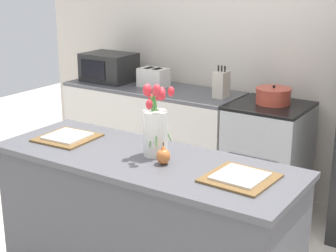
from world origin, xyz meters
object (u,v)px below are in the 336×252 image
at_px(stove_range, 267,158).
at_px(knife_block, 221,84).
at_px(plate_setting_left, 67,137).
at_px(pear_figurine, 163,156).
at_px(flower_vase, 155,127).
at_px(microwave, 109,67).
at_px(cooking_pot, 273,96).
at_px(plate_setting_right, 240,177).
at_px(toaster, 153,77).

distance_m(stove_range, knife_block, 0.73).
bearing_deg(plate_setting_left, pear_figurine, -2.71).
height_order(flower_vase, microwave, flower_vase).
xyz_separation_m(flower_vase, cooking_pot, (0.07, 1.57, -0.13)).
xyz_separation_m(plate_setting_left, microwave, (-0.97, 1.59, 0.10)).
relative_size(stove_range, plate_setting_left, 2.66).
height_order(plate_setting_right, microwave, microwave).
xyz_separation_m(plate_setting_right, knife_block, (-0.94, 1.59, 0.07)).
xyz_separation_m(toaster, knife_block, (0.72, -0.03, 0.03)).
bearing_deg(pear_figurine, knife_block, 107.12).
relative_size(stove_range, microwave, 1.91).
bearing_deg(microwave, toaster, 3.77).
relative_size(flower_vase, cooking_pot, 1.50).
height_order(plate_setting_left, knife_block, knife_block).
distance_m(flower_vase, pear_figurine, 0.19).
bearing_deg(plate_setting_left, flower_vase, 5.52).
xyz_separation_m(microwave, knife_block, (1.22, 0.00, -0.02)).
xyz_separation_m(pear_figurine, plate_setting_right, (0.44, 0.04, -0.04)).
height_order(plate_setting_left, plate_setting_right, same).
relative_size(cooking_pot, knife_block, 1.06).
bearing_deg(stove_range, knife_block, 179.60).
height_order(stove_range, pear_figurine, pear_figurine).
xyz_separation_m(flower_vase, pear_figurine, (0.12, -0.10, -0.12)).
height_order(plate_setting_right, cooking_pot, cooking_pot).
xyz_separation_m(plate_setting_left, toaster, (-0.48, 1.62, 0.05)).
xyz_separation_m(plate_setting_left, knife_block, (0.24, 1.59, 0.07)).
xyz_separation_m(flower_vase, plate_setting_left, (-0.63, -0.06, -0.16)).
height_order(microwave, knife_block, same).
height_order(flower_vase, cooking_pot, flower_vase).
height_order(flower_vase, plate_setting_left, flower_vase).
relative_size(pear_figurine, plate_setting_left, 0.36).
relative_size(stove_range, flower_vase, 2.13).
distance_m(plate_setting_left, toaster, 1.69).
xyz_separation_m(toaster, cooking_pot, (1.17, 0.01, -0.02)).
relative_size(pear_figurine, cooking_pot, 0.43).
bearing_deg(cooking_pot, toaster, -179.53).
bearing_deg(cooking_pot, plate_setting_right, -73.32).
bearing_deg(plate_setting_right, toaster, 135.62).
height_order(pear_figurine, cooking_pot, same).
xyz_separation_m(flower_vase, microwave, (-1.60, 1.53, -0.06)).
distance_m(stove_range, pear_figurine, 1.71).
bearing_deg(pear_figurine, cooking_pot, 91.68).
height_order(stove_range, toaster, toaster).
bearing_deg(plate_setting_right, microwave, 143.61).
distance_m(stove_range, toaster, 1.29).
xyz_separation_m(flower_vase, toaster, (-1.10, 1.56, -0.11)).
distance_m(stove_range, plate_setting_right, 1.74).
bearing_deg(flower_vase, stove_range, 87.56).
bearing_deg(cooking_pot, pear_figurine, -88.32).
bearing_deg(flower_vase, pear_figurine, -39.34).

